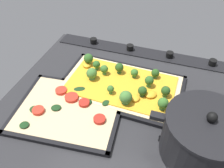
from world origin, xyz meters
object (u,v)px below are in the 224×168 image
veggie_pizza_back (69,108)px  baking_tray_front (121,87)px  cooking_pot (203,137)px  broccoli_pizza (122,84)px  baking_tray_back (69,110)px

veggie_pizza_back → baking_tray_front: bearing=-129.5°
baking_tray_front → cooking_pot: cooking_pot is taller
broccoli_pizza → baking_tray_front: bearing=-3.3°
veggie_pizza_back → cooking_pot: size_ratio=1.16×
broccoli_pizza → cooking_pot: cooking_pot is taller
baking_tray_front → broccoli_pizza: 1.60cm
baking_tray_front → veggie_pizza_back: veggie_pizza_back is taller
cooking_pot → baking_tray_front: bearing=-33.3°
baking_tray_front → cooking_pot: (-25.85, 16.99, 6.03)cm
broccoli_pizza → cooking_pot: size_ratio=1.44×
cooking_pot → veggie_pizza_back: bearing=-3.3°
baking_tray_back → veggie_pizza_back: size_ratio=1.08×
broccoli_pizza → veggie_pizza_back: (12.39, 14.77, -0.88)cm
baking_tray_back → cooking_pot: (-37.96, 2.03, 6.02)cm
baking_tray_back → broccoli_pizza: bearing=-129.5°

